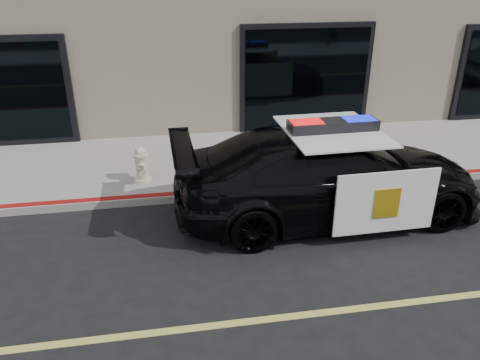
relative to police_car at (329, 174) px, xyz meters
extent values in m
cube|color=gray|center=(1.86, 2.66, -0.74)|extent=(60.00, 3.50, 0.15)
imported|color=black|center=(0.00, 0.00, -0.01)|extent=(2.47, 5.62, 1.61)
cube|color=white|center=(0.55, -1.14, -0.04)|extent=(1.71, 0.07, 1.07)
cube|color=white|center=(0.51, 1.16, -0.04)|extent=(1.71, 0.07, 1.07)
cube|color=white|center=(0.00, 0.00, 0.81)|extent=(1.64, 1.96, 0.03)
cube|color=gold|center=(0.55, -1.17, -0.04)|extent=(0.43, 0.02, 0.51)
cube|color=black|center=(0.00, 0.00, 0.90)|extent=(1.55, 0.43, 0.19)
cube|color=red|center=(-0.47, -0.01, 0.91)|extent=(0.54, 0.36, 0.17)
cube|color=#0C19CC|center=(0.46, 0.01, 0.91)|extent=(0.54, 0.36, 0.17)
cylinder|color=beige|center=(-3.35, 1.66, -0.62)|extent=(0.35, 0.35, 0.08)
cylinder|color=beige|center=(-3.35, 1.66, -0.34)|extent=(0.25, 0.25, 0.48)
cylinder|color=beige|center=(-3.35, 1.66, -0.08)|extent=(0.30, 0.30, 0.06)
sphere|color=beige|center=(-3.35, 1.66, -0.03)|extent=(0.22, 0.22, 0.22)
cylinder|color=beige|center=(-3.35, 1.66, 0.07)|extent=(0.07, 0.07, 0.07)
cylinder|color=beige|center=(-3.35, 1.82, -0.28)|extent=(0.13, 0.12, 0.13)
cylinder|color=beige|center=(-3.35, 1.50, -0.28)|extent=(0.13, 0.12, 0.13)
cylinder|color=beige|center=(-3.35, 1.47, -0.34)|extent=(0.16, 0.14, 0.16)
camera|label=1|loc=(-2.84, -7.22, 3.45)|focal=35.00mm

